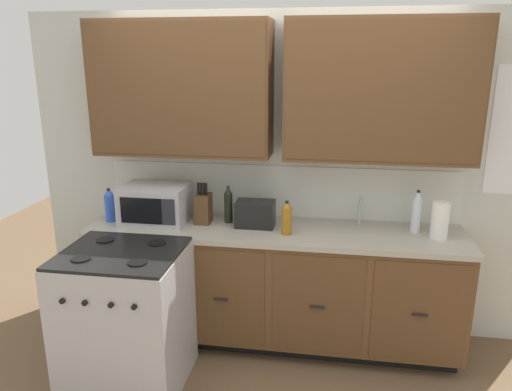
{
  "coord_description": "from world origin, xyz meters",
  "views": [
    {
      "loc": [
        0.39,
        -2.99,
        2.11
      ],
      "look_at": [
        -0.13,
        0.27,
        1.17
      ],
      "focal_mm": 33.9,
      "sensor_mm": 36.0,
      "label": 1
    }
  ],
  "objects_px": {
    "bottle_clear": "(417,212)",
    "bottle_blue": "(110,205)",
    "stove_range": "(126,318)",
    "knife_block": "(203,208)",
    "microwave": "(155,204)",
    "bottle_amber": "(287,218)",
    "bottle_dark": "(228,205)",
    "toaster": "(255,214)",
    "paper_towel_roll": "(440,220)"
  },
  "relations": [
    {
      "from": "toaster",
      "to": "bottle_dark",
      "type": "bearing_deg",
      "value": 164.99
    },
    {
      "from": "bottle_dark",
      "to": "bottle_blue",
      "type": "bearing_deg",
      "value": -172.62
    },
    {
      "from": "knife_block",
      "to": "bottle_clear",
      "type": "height_order",
      "value": "knife_block"
    },
    {
      "from": "stove_range",
      "to": "toaster",
      "type": "xyz_separation_m",
      "value": [
        0.75,
        0.65,
        0.55
      ]
    },
    {
      "from": "stove_range",
      "to": "paper_towel_roll",
      "type": "height_order",
      "value": "paper_towel_roll"
    },
    {
      "from": "toaster",
      "to": "knife_block",
      "type": "relative_size",
      "value": 0.9
    },
    {
      "from": "toaster",
      "to": "bottle_amber",
      "type": "bearing_deg",
      "value": -28.31
    },
    {
      "from": "paper_towel_roll",
      "to": "bottle_amber",
      "type": "distance_m",
      "value": 1.04
    },
    {
      "from": "bottle_amber",
      "to": "bottle_dark",
      "type": "bearing_deg",
      "value": 157.57
    },
    {
      "from": "bottle_clear",
      "to": "toaster",
      "type": "bearing_deg",
      "value": -177.23
    },
    {
      "from": "bottle_blue",
      "to": "stove_range",
      "type": "bearing_deg",
      "value": -59.9
    },
    {
      "from": "paper_towel_roll",
      "to": "bottle_blue",
      "type": "relative_size",
      "value": 1.02
    },
    {
      "from": "microwave",
      "to": "knife_block",
      "type": "height_order",
      "value": "knife_block"
    },
    {
      "from": "stove_range",
      "to": "bottle_blue",
      "type": "xyz_separation_m",
      "value": [
        -0.35,
        0.6,
        0.58
      ]
    },
    {
      "from": "toaster",
      "to": "bottle_clear",
      "type": "distance_m",
      "value": 1.14
    },
    {
      "from": "knife_block",
      "to": "bottle_clear",
      "type": "distance_m",
      "value": 1.54
    },
    {
      "from": "microwave",
      "to": "bottle_dark",
      "type": "xyz_separation_m",
      "value": [
        0.54,
        0.07,
        -0.0
      ]
    },
    {
      "from": "knife_block",
      "to": "bottle_dark",
      "type": "relative_size",
      "value": 1.11
    },
    {
      "from": "microwave",
      "to": "toaster",
      "type": "xyz_separation_m",
      "value": [
        0.75,
        0.02,
        -0.04
      ]
    },
    {
      "from": "paper_towel_roll",
      "to": "microwave",
      "type": "bearing_deg",
      "value": 179.05
    },
    {
      "from": "toaster",
      "to": "bottle_clear",
      "type": "xyz_separation_m",
      "value": [
        1.14,
        0.06,
        0.05
      ]
    },
    {
      "from": "toaster",
      "to": "bottle_blue",
      "type": "bearing_deg",
      "value": -176.97
    },
    {
      "from": "stove_range",
      "to": "knife_block",
      "type": "bearing_deg",
      "value": 61.73
    },
    {
      "from": "bottle_amber",
      "to": "bottle_dark",
      "type": "height_order",
      "value": "bottle_dark"
    },
    {
      "from": "paper_towel_roll",
      "to": "bottle_clear",
      "type": "xyz_separation_m",
      "value": [
        -0.14,
        0.11,
        0.02
      ]
    },
    {
      "from": "stove_range",
      "to": "bottle_blue",
      "type": "bearing_deg",
      "value": 120.1
    },
    {
      "from": "stove_range",
      "to": "bottle_amber",
      "type": "height_order",
      "value": "bottle_amber"
    },
    {
      "from": "stove_range",
      "to": "bottle_blue",
      "type": "distance_m",
      "value": 0.9
    },
    {
      "from": "microwave",
      "to": "bottle_blue",
      "type": "xyz_separation_m",
      "value": [
        -0.35,
        -0.04,
        -0.02
      ]
    },
    {
      "from": "microwave",
      "to": "knife_block",
      "type": "bearing_deg",
      "value": 4.93
    },
    {
      "from": "microwave",
      "to": "bottle_blue",
      "type": "relative_size",
      "value": 1.89
    },
    {
      "from": "knife_block",
      "to": "paper_towel_roll",
      "type": "relative_size",
      "value": 1.19
    },
    {
      "from": "stove_range",
      "to": "microwave",
      "type": "distance_m",
      "value": 0.87
    },
    {
      "from": "stove_range",
      "to": "bottle_blue",
      "type": "relative_size",
      "value": 3.73
    },
    {
      "from": "stove_range",
      "to": "bottle_amber",
      "type": "distance_m",
      "value": 1.26
    },
    {
      "from": "bottle_clear",
      "to": "bottle_blue",
      "type": "bearing_deg",
      "value": -177.1
    },
    {
      "from": "bottle_dark",
      "to": "microwave",
      "type": "bearing_deg",
      "value": -172.27
    },
    {
      "from": "knife_block",
      "to": "bottle_dark",
      "type": "xyz_separation_m",
      "value": [
        0.18,
        0.04,
        0.02
      ]
    },
    {
      "from": "toaster",
      "to": "bottle_blue",
      "type": "relative_size",
      "value": 1.1
    },
    {
      "from": "knife_block",
      "to": "paper_towel_roll",
      "type": "bearing_deg",
      "value": -2.22
    },
    {
      "from": "knife_block",
      "to": "bottle_dark",
      "type": "height_order",
      "value": "knife_block"
    },
    {
      "from": "microwave",
      "to": "bottle_amber",
      "type": "xyz_separation_m",
      "value": [
        1.0,
        -0.11,
        -0.02
      ]
    },
    {
      "from": "bottle_clear",
      "to": "bottle_dark",
      "type": "distance_m",
      "value": 1.35
    },
    {
      "from": "bottle_clear",
      "to": "bottle_dark",
      "type": "xyz_separation_m",
      "value": [
        -1.35,
        0.0,
        -0.01
      ]
    },
    {
      "from": "microwave",
      "to": "knife_block",
      "type": "distance_m",
      "value": 0.36
    },
    {
      "from": "toaster",
      "to": "bottle_dark",
      "type": "xyz_separation_m",
      "value": [
        -0.21,
        0.06,
        0.04
      ]
    },
    {
      "from": "microwave",
      "to": "toaster",
      "type": "relative_size",
      "value": 1.71
    },
    {
      "from": "stove_range",
      "to": "knife_block",
      "type": "xyz_separation_m",
      "value": [
        0.36,
        0.67,
        0.57
      ]
    },
    {
      "from": "bottle_clear",
      "to": "paper_towel_roll",
      "type": "bearing_deg",
      "value": -37.46
    },
    {
      "from": "toaster",
      "to": "bottle_amber",
      "type": "xyz_separation_m",
      "value": [
        0.24,
        -0.13,
        0.02
      ]
    }
  ]
}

